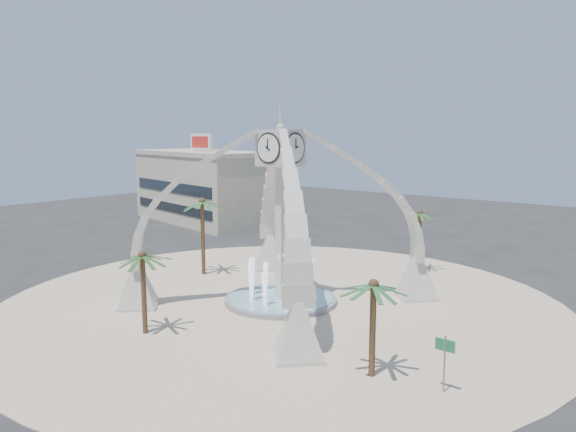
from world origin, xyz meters
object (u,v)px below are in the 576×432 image
Objects in this scene: fountain at (281,299)px; palm_east at (374,286)px; street_sign at (445,352)px; clock_tower at (281,213)px; palm_north at (420,214)px; palm_west at (202,203)px; palm_south at (142,256)px.

fountain is 13.82m from palm_east.
clock_tower is at bearing 158.51° from street_sign.
palm_north is (3.59, 14.61, 4.84)m from fountain.
palm_north is at bearing 76.19° from fountain.
palm_south is at bearing -56.86° from palm_west.
clock_tower is 16.66m from street_sign.
palm_south reaches higher than fountain.
palm_north is at bearing 76.19° from clock_tower.
street_sign is (17.30, 3.90, -2.81)m from palm_south.
palm_north is (13.87, 12.54, -1.10)m from palm_west.
clock_tower reaches higher than palm_north.
street_sign is (14.86, -6.04, 1.72)m from fountain.
palm_west is 14.42m from palm_south.
fountain is 11.20m from palm_south.
palm_west is (-10.28, 2.07, -0.26)m from clock_tower.
street_sign is at bearing -22.13° from fountain.
palm_east reaches higher than fountain.
palm_east is 14.17m from palm_south.
street_sign is at bearing 12.72° from palm_south.
clock_tower is 3.26× the size of palm_south.
palm_north reaches higher than street_sign.
palm_east is (11.33, -6.59, 4.40)m from fountain.
palm_south is at bearing -166.65° from street_sign.
clock_tower reaches higher than fountain.
palm_south is at bearing -103.78° from clock_tower.
fountain is 1.14× the size of palm_west.
clock_tower reaches higher than palm_east.
clock_tower reaches higher than street_sign.
palm_east is at bearing -30.18° from fountain.
palm_south reaches higher than street_sign.
street_sign is at bearing -17.87° from palm_west.
palm_west reaches higher than palm_south.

